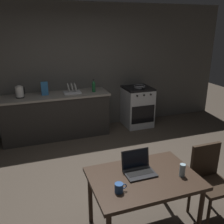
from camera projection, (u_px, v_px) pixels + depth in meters
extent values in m
plane|color=#473D33|center=(117.00, 193.00, 3.46)|extent=(12.00, 12.00, 0.00)
cube|color=#4D4B47|center=(89.00, 68.00, 5.39)|extent=(6.40, 0.10, 2.66)
cube|color=#282623|center=(56.00, 117.00, 5.12)|extent=(2.10, 0.60, 0.86)
cube|color=gray|center=(55.00, 96.00, 4.97)|extent=(2.16, 0.64, 0.04)
cube|color=#B7BABF|center=(137.00, 107.00, 5.70)|extent=(0.60, 0.60, 0.86)
cube|color=black|center=(138.00, 88.00, 5.55)|extent=(0.60, 0.60, 0.04)
cube|color=black|center=(143.00, 114.00, 5.45)|extent=(0.54, 0.01, 0.40)
cylinder|color=black|center=(137.00, 96.00, 5.25)|extent=(0.04, 0.02, 0.04)
cylinder|color=black|center=(144.00, 95.00, 5.30)|extent=(0.04, 0.02, 0.04)
cylinder|color=black|center=(151.00, 95.00, 5.35)|extent=(0.04, 0.02, 0.04)
cube|color=#332319|center=(144.00, 178.00, 2.60)|extent=(1.12, 0.78, 0.04)
cylinder|color=#332319|center=(200.00, 216.00, 2.59)|extent=(0.05, 0.05, 0.67)
cylinder|color=#332319|center=(90.00, 198.00, 2.86)|extent=(0.05, 0.05, 0.67)
cylinder|color=#332319|center=(166.00, 180.00, 3.17)|extent=(0.05, 0.05, 0.67)
cube|color=#2D2116|center=(213.00, 185.00, 2.87)|extent=(0.40, 0.40, 0.04)
cube|color=#2D2116|center=(205.00, 160.00, 2.95)|extent=(0.38, 0.04, 0.42)
cylinder|color=#2D2116|center=(208.00, 216.00, 2.74)|extent=(0.04, 0.04, 0.44)
cylinder|color=#2D2116|center=(189.00, 197.00, 3.05)|extent=(0.04, 0.04, 0.44)
cylinder|color=#2D2116|center=(212.00, 191.00, 3.15)|extent=(0.04, 0.04, 0.44)
cube|color=#232326|center=(140.00, 174.00, 2.63)|extent=(0.32, 0.22, 0.02)
cube|color=black|center=(139.00, 172.00, 2.64)|extent=(0.28, 0.12, 0.00)
cube|color=#232326|center=(135.00, 159.00, 2.71)|extent=(0.32, 0.04, 0.21)
cube|color=black|center=(135.00, 159.00, 2.70)|extent=(0.29, 0.03, 0.18)
cylinder|color=black|center=(20.00, 97.00, 4.76)|extent=(0.16, 0.16, 0.02)
cylinder|color=silver|center=(19.00, 92.00, 4.72)|extent=(0.15, 0.15, 0.19)
cylinder|color=silver|center=(19.00, 86.00, 4.69)|extent=(0.09, 0.09, 0.02)
cube|color=black|center=(24.00, 91.00, 4.75)|extent=(0.02, 0.02, 0.13)
cylinder|color=#19592D|center=(94.00, 87.00, 5.14)|extent=(0.07, 0.07, 0.18)
cone|color=#19592D|center=(94.00, 82.00, 5.10)|extent=(0.07, 0.07, 0.06)
cylinder|color=black|center=(94.00, 80.00, 5.09)|extent=(0.03, 0.03, 0.02)
cylinder|color=gray|center=(140.00, 87.00, 5.53)|extent=(0.23, 0.23, 0.01)
torus|color=gray|center=(140.00, 86.00, 5.52)|extent=(0.25, 0.25, 0.02)
cylinder|color=black|center=(144.00, 89.00, 5.34)|extent=(0.02, 0.18, 0.02)
cylinder|color=#264C8C|center=(119.00, 188.00, 2.34)|extent=(0.08, 0.08, 0.09)
torus|color=#264C8C|center=(124.00, 186.00, 2.36)|extent=(0.05, 0.01, 0.05)
cylinder|color=#99B7C6|center=(182.00, 170.00, 2.59)|extent=(0.06, 0.06, 0.14)
cube|color=#3372B2|center=(45.00, 89.00, 4.88)|extent=(0.13, 0.05, 0.27)
cube|color=silver|center=(72.00, 92.00, 5.07)|extent=(0.34, 0.26, 0.03)
cylinder|color=white|center=(68.00, 88.00, 5.01)|extent=(0.04, 0.18, 0.18)
cylinder|color=white|center=(72.00, 87.00, 5.04)|extent=(0.04, 0.18, 0.18)
cylinder|color=white|center=(75.00, 87.00, 5.06)|extent=(0.04, 0.18, 0.18)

